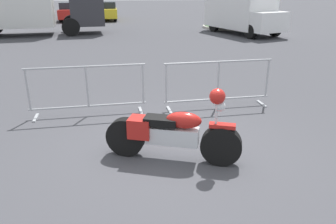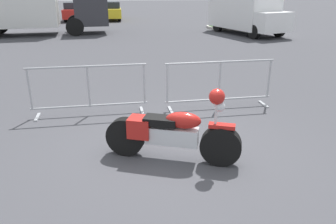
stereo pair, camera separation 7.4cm
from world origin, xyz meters
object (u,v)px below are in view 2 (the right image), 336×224
object	(u,v)px
parked_car_red	(76,11)
pedestrian	(254,18)
crowd_barrier_far	(219,84)
box_truck	(26,4)
parked_car_white	(5,12)
delivery_van	(246,11)
parked_car_black	(40,12)
parked_car_yellow	(110,11)
crowd_barrier_near	(89,90)
motorcycle	(172,133)

from	to	relation	value
parked_car_red	pedestrian	world-z (taller)	pedestrian
crowd_barrier_far	box_truck	xyz separation A→B (m)	(-7.02, 12.87, 1.08)
box_truck	parked_car_red	world-z (taller)	box_truck
crowd_barrier_far	parked_car_white	xyz separation A→B (m)	(-10.64, 20.84, 0.16)
box_truck	delivery_van	xyz separation A→B (m)	(12.03, -1.23, -0.39)
parked_car_black	pedestrian	world-z (taller)	pedestrian
delivery_van	parked_car_yellow	bearing A→B (deg)	-158.69
parked_car_yellow	delivery_van	bearing A→B (deg)	-141.64
box_truck	parked_car_yellow	world-z (taller)	box_truck
box_truck	parked_car_black	size ratio (longest dim) A/B	1.82
crowd_barrier_near	box_truck	xyz separation A→B (m)	(-4.20, 12.87, 1.08)
motorcycle	parked_car_black	world-z (taller)	parked_car_black
parked_car_white	parked_car_black	distance (m)	2.66
crowd_barrier_near	parked_car_black	xyz separation A→B (m)	(-5.18, 20.52, 0.18)
box_truck	pedestrian	bearing A→B (deg)	-12.48
delivery_van	parked_car_red	distance (m)	13.98
crowd_barrier_near	crowd_barrier_far	size ratio (longest dim) A/B	1.00
crowd_barrier_near	parked_car_white	world-z (taller)	parked_car_white
crowd_barrier_near	box_truck	bearing A→B (deg)	108.08
parked_car_black	parked_car_red	size ratio (longest dim) A/B	1.05
parked_car_white	delivery_van	bearing A→B (deg)	-121.47
motorcycle	pedestrian	bearing A→B (deg)	84.47
motorcycle	parked_car_red	xyz separation A→B (m)	(-3.95, 23.16, 0.24)
crowd_barrier_near	parked_car_black	bearing A→B (deg)	104.17
crowd_barrier_near	delivery_van	xyz separation A→B (m)	(7.83, 11.64, 0.68)
parked_car_black	motorcycle	bearing A→B (deg)	-164.82
crowd_barrier_near	parked_car_white	bearing A→B (deg)	110.56
crowd_barrier_near	crowd_barrier_far	bearing A→B (deg)	0.00
parked_car_yellow	box_truck	bearing A→B (deg)	151.31
crowd_barrier_near	box_truck	distance (m)	13.58
parked_car_black	parked_car_red	xyz separation A→B (m)	(2.64, 0.47, -0.03)
crowd_barrier_far	pedestrian	world-z (taller)	pedestrian
crowd_barrier_far	parked_car_yellow	size ratio (longest dim) A/B	0.58
parked_car_red	crowd_barrier_far	bearing A→B (deg)	-166.69
motorcycle	box_truck	world-z (taller)	box_truck
delivery_van	parked_car_red	xyz separation A→B (m)	(-10.38, 9.35, -0.53)
box_truck	parked_car_red	bearing A→B (deg)	73.18
parked_car_white	parked_car_red	distance (m)	5.28
crowd_barrier_far	pedestrian	bearing A→B (deg)	64.58
delivery_van	motorcycle	bearing A→B (deg)	-43.02
motorcycle	parked_car_white	distance (m)	24.79
parked_car_red	parked_car_white	bearing A→B (deg)	90.64
parked_car_yellow	pedestrian	xyz separation A→B (m)	(8.10, -9.77, 0.21)
delivery_van	box_truck	bearing A→B (deg)	-113.89
box_truck	crowd_barrier_near	bearing A→B (deg)	-77.19
crowd_barrier_far	box_truck	world-z (taller)	box_truck
parked_car_yellow	pedestrian	size ratio (longest dim) A/B	2.47
crowd_barrier_far	parked_car_black	xyz separation A→B (m)	(-8.00, 20.52, 0.18)
crowd_barrier_far	parked_car_white	world-z (taller)	parked_car_white
delivery_van	crowd_barrier_near	bearing A→B (deg)	-52.01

